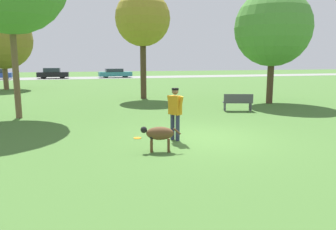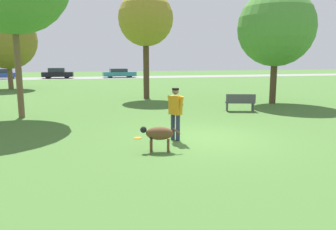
{
  "view_description": "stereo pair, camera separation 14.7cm",
  "coord_description": "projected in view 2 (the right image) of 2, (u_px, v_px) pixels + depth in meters",
  "views": [
    {
      "loc": [
        -3.85,
        -9.54,
        2.48
      ],
      "look_at": [
        -1.37,
        -0.61,
        0.9
      ],
      "focal_mm": 35.0,
      "sensor_mm": 36.0,
      "label": 1
    },
    {
      "loc": [
        -3.71,
        -9.57,
        2.48
      ],
      "look_at": [
        -1.37,
        -0.61,
        0.9
      ],
      "focal_mm": 35.0,
      "sensor_mm": 36.0,
      "label": 2
    }
  ],
  "objects": [
    {
      "name": "frisbee",
      "position": [
        138.0,
        138.0,
        10.42
      ],
      "size": [
        0.25,
        0.25,
        0.02
      ],
      "color": "orange",
      "rests_on": "ground_plane"
    },
    {
      "name": "tree_far_left",
      "position": [
        7.0,
        40.0,
        26.91
      ],
      "size": [
        4.73,
        4.73,
        6.41
      ],
      "color": "brown",
      "rests_on": "ground_plane"
    },
    {
      "name": "parked_car_black",
      "position": [
        57.0,
        73.0,
        43.04
      ],
      "size": [
        3.96,
        1.84,
        1.38
      ],
      "rotation": [
        0.0,
        0.0,
        -0.04
      ],
      "color": "black",
      "rests_on": "ground_plane"
    },
    {
      "name": "ground_plane",
      "position": [
        205.0,
        138.0,
        10.47
      ],
      "size": [
        120.0,
        120.0,
        0.0
      ],
      "primitive_type": "plane",
      "color": "#426B2D"
    },
    {
      "name": "tree_mid_center",
      "position": [
        146.0,
        19.0,
        20.22
      ],
      "size": [
        3.41,
        3.41,
        6.69
      ],
      "color": "#4C3826",
      "rests_on": "ground_plane"
    },
    {
      "name": "dog",
      "position": [
        158.0,
        134.0,
        8.85
      ],
      "size": [
        1.09,
        0.54,
        0.69
      ],
      "rotation": [
        0.0,
        0.0,
        2.88
      ],
      "color": "brown",
      "rests_on": "ground_plane"
    },
    {
      "name": "parked_car_teal",
      "position": [
        119.0,
        73.0,
        45.12
      ],
      "size": [
        4.54,
        1.97,
        1.23
      ],
      "rotation": [
        0.0,
        0.0,
        0.05
      ],
      "color": "teal",
      "rests_on": "ground_plane"
    },
    {
      "name": "parked_car_blue",
      "position": [
        1.0,
        74.0,
        41.73
      ],
      "size": [
        3.89,
        2.02,
        1.29
      ],
      "rotation": [
        0.0,
        0.0,
        0.05
      ],
      "color": "#284293",
      "rests_on": "ground_plane"
    },
    {
      "name": "park_bench",
      "position": [
        240.0,
        102.0,
        15.78
      ],
      "size": [
        1.46,
        0.8,
        0.84
      ],
      "rotation": [
        0.0,
        0.0,
        2.84
      ],
      "color": "#47474C",
      "rests_on": "ground_plane"
    },
    {
      "name": "tree_near_right",
      "position": [
        276.0,
        28.0,
        17.99
      ],
      "size": [
        4.23,
        4.23,
        6.32
      ],
      "color": "#4C3826",
      "rests_on": "ground_plane"
    },
    {
      "name": "far_road_strip",
      "position": [
        110.0,
        78.0,
        45.24
      ],
      "size": [
        120.0,
        6.0,
        0.01
      ],
      "color": "gray",
      "rests_on": "ground_plane"
    },
    {
      "name": "person",
      "position": [
        175.0,
        110.0,
        10.01
      ],
      "size": [
        0.41,
        0.6,
        1.62
      ],
      "rotation": [
        0.0,
        0.0,
        -1.03
      ],
      "color": "#2D334C",
      "rests_on": "ground_plane"
    }
  ]
}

